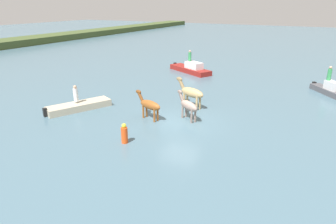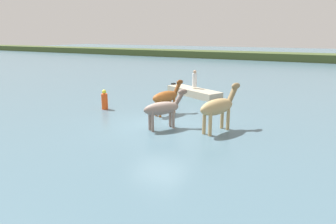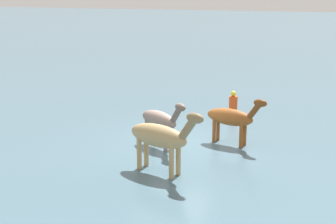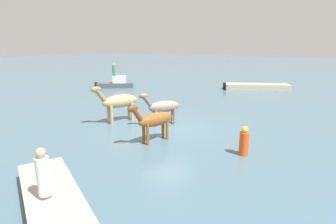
% 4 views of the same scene
% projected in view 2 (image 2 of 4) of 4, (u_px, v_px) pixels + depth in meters
% --- Properties ---
extents(ground_plane, '(187.37, 187.37, 0.00)m').
position_uv_depth(ground_plane, '(159.00, 125.00, 14.09)').
color(ground_plane, '#476675').
extents(distant_shoreline, '(168.64, 6.00, 2.40)m').
position_uv_depth(distant_shoreline, '(285.00, 60.00, 49.77)').
color(distant_shoreline, '#3F4E27').
rests_on(distant_shoreline, ground_plane).
extents(horse_gray_outer, '(1.00, 2.28, 1.77)m').
position_uv_depth(horse_gray_outer, '(166.00, 97.00, 15.78)').
color(horse_gray_outer, brown).
rests_on(horse_gray_outer, ground_plane).
extents(horse_pinto_flank, '(1.49, 2.09, 1.75)m').
position_uv_depth(horse_pinto_flank, '(163.00, 108.00, 13.34)').
color(horse_pinto_flank, gray).
rests_on(horse_pinto_flank, ground_plane).
extents(horse_mid_herd, '(1.27, 2.63, 2.06)m').
position_uv_depth(horse_mid_herd, '(218.00, 107.00, 12.92)').
color(horse_mid_herd, tan).
rests_on(horse_mid_herd, ground_plane).
extents(boat_launch_far, '(4.62, 3.06, 0.74)m').
position_uv_depth(boat_launch_far, '(193.00, 93.00, 20.98)').
color(boat_launch_far, '#B7AD93').
rests_on(boat_launch_far, ground_plane).
extents(person_helmsman_aft, '(0.32, 0.32, 1.19)m').
position_uv_depth(person_helmsman_aft, '(195.00, 79.00, 20.88)').
color(person_helmsman_aft, silver).
rests_on(person_helmsman_aft, boat_launch_far).
extents(buoy_channel_marker, '(0.36, 0.36, 1.14)m').
position_uv_depth(buoy_channel_marker, '(105.00, 100.00, 17.04)').
color(buoy_channel_marker, '#E54C19').
rests_on(buoy_channel_marker, ground_plane).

